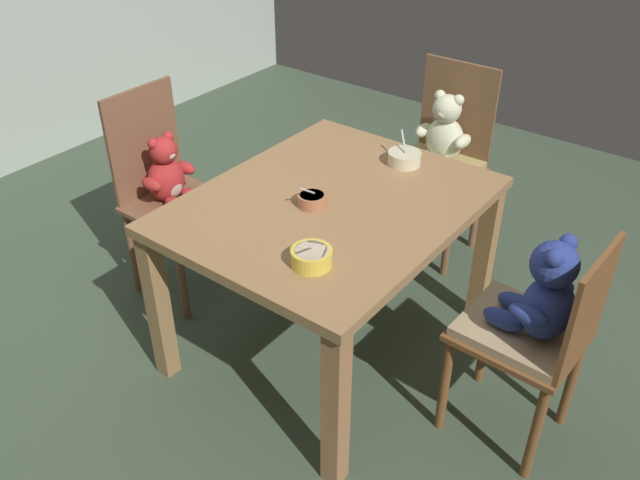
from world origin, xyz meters
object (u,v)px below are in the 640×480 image
(teddy_chair_far_center, at_px, (168,184))
(teddy_chair_near_front, at_px, (538,315))
(teddy_chair_near_right, at_px, (442,149))
(dining_table, at_px, (330,223))
(porridge_bowl_yellow_near_left, at_px, (312,257))
(porridge_bowl_terracotta_center, at_px, (312,200))
(porridge_bowl_cream_near_right, at_px, (404,158))

(teddy_chair_far_center, bearing_deg, teddy_chair_near_front, 4.25)
(teddy_chair_near_right, height_order, teddy_chair_near_front, teddy_chair_near_right)
(dining_table, distance_m, porridge_bowl_yellow_near_left, 0.44)
(dining_table, bearing_deg, teddy_chair_near_front, -87.95)
(dining_table, relative_size, teddy_chair_near_front, 1.36)
(teddy_chair_near_right, height_order, porridge_bowl_terracotta_center, teddy_chair_near_right)
(dining_table, bearing_deg, porridge_bowl_yellow_near_left, -151.91)
(teddy_chair_near_front, distance_m, porridge_bowl_yellow_near_left, 0.77)
(teddy_chair_near_right, bearing_deg, dining_table, 1.03)
(porridge_bowl_yellow_near_left, bearing_deg, porridge_bowl_cream_near_right, 9.52)
(teddy_chair_near_right, relative_size, porridge_bowl_cream_near_right, 6.92)
(teddy_chair_far_center, xyz_separation_m, porridge_bowl_cream_near_right, (0.50, -0.91, 0.21))
(dining_table, height_order, porridge_bowl_yellow_near_left, porridge_bowl_yellow_near_left)
(dining_table, relative_size, porridge_bowl_cream_near_right, 8.57)
(teddy_chair_near_front, bearing_deg, dining_table, 4.05)
(teddy_chair_near_right, bearing_deg, porridge_bowl_terracotta_center, -1.00)
(dining_table, xyz_separation_m, porridge_bowl_yellow_near_left, (-0.37, -0.20, 0.13))
(teddy_chair_far_center, bearing_deg, teddy_chair_near_right, 51.85)
(teddy_chair_near_front, bearing_deg, teddy_chair_near_right, -44.85)
(teddy_chair_near_front, height_order, porridge_bowl_terracotta_center, teddy_chair_near_front)
(teddy_chair_near_right, xyz_separation_m, porridge_bowl_yellow_near_left, (-1.31, -0.22, 0.19))
(dining_table, xyz_separation_m, teddy_chair_far_center, (-0.08, 0.84, -0.08))
(teddy_chair_near_front, bearing_deg, teddy_chair_far_center, 5.77)
(teddy_chair_far_center, height_order, porridge_bowl_cream_near_right, teddy_chair_far_center)
(teddy_chair_near_front, relative_size, porridge_bowl_yellow_near_left, 6.23)
(porridge_bowl_cream_near_right, bearing_deg, teddy_chair_near_front, -117.17)
(dining_table, distance_m, teddy_chair_near_right, 0.94)
(porridge_bowl_cream_near_right, xyz_separation_m, porridge_bowl_yellow_near_left, (-0.79, -0.13, 0.00))
(dining_table, height_order, porridge_bowl_terracotta_center, porridge_bowl_terracotta_center)
(dining_table, height_order, teddy_chair_far_center, teddy_chair_far_center)
(dining_table, distance_m, teddy_chair_near_front, 0.83)
(dining_table, xyz_separation_m, porridge_bowl_terracotta_center, (-0.07, 0.03, 0.13))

